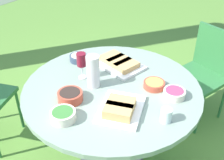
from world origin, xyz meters
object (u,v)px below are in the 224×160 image
dining_table (112,101)px  handbag (136,78)px  water_pitcher (93,71)px  wine_glass (81,61)px  chair_near_left (205,68)px

dining_table → handbag: 1.25m
water_pitcher → handbag: 1.39m
wine_glass → dining_table: bearing=-83.5°
dining_table → water_pitcher: 0.27m
chair_near_left → wine_glass: bearing=152.7°
handbag → dining_table: bearing=-157.6°
chair_near_left → wine_glass: wine_glass is taller
dining_table → wine_glass: 0.36m
wine_glass → handbag: bearing=9.9°
wine_glass → water_pitcher: bearing=-103.5°
water_pitcher → dining_table: bearing=-62.4°
water_pitcher → wine_glass: size_ratio=1.18×
wine_glass → handbag: size_ratio=0.54×
dining_table → water_pitcher: (-0.06, 0.11, 0.24)m
water_pitcher → handbag: water_pitcher is taller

